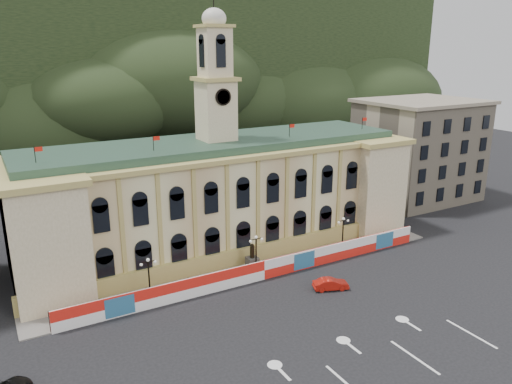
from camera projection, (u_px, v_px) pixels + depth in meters
ground at (340, 338)px, 49.83m from camera, size 260.00×260.00×0.00m
lane_markings at (375, 364)px, 45.66m from camera, size 26.00×10.00×0.02m
hill_ridge at (79, 76)px, 146.07m from camera, size 230.00×80.00×64.00m
city_hall at (219, 194)px, 70.66m from camera, size 56.20×17.60×37.10m
side_building_right at (419, 150)px, 93.40m from camera, size 21.00×17.00×18.60m
hoarding_fence at (264, 270)px, 62.07m from camera, size 50.00×0.44×2.50m
pavement at (253, 270)px, 64.61m from camera, size 56.00×5.50×0.16m
statue at (252, 262)px, 64.51m from camera, size 1.40×1.40×3.72m
lamp_left at (149, 275)px, 56.50m from camera, size 1.96×0.44×5.15m
lamp_center at (256, 251)px, 63.14m from camera, size 1.96×0.44×5.15m
lamp_right at (343, 231)px, 69.78m from camera, size 1.96×0.44×5.15m
red_sedan at (331, 284)px, 59.54m from camera, size 4.22×5.20×1.40m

